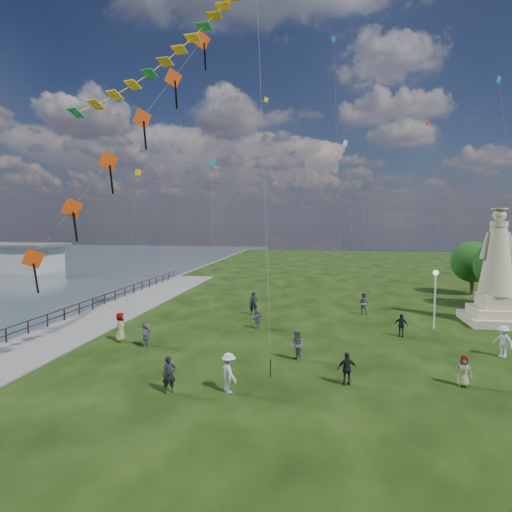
% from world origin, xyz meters
% --- Properties ---
extents(waterfront, '(200.00, 200.00, 1.51)m').
position_xyz_m(waterfront, '(-15.24, 8.99, -0.06)').
color(waterfront, '#304049').
rests_on(waterfront, ground).
extents(statue, '(4.19, 4.19, 8.51)m').
position_xyz_m(statue, '(15.58, 16.45, 3.21)').
color(statue, beige).
rests_on(statue, ground).
extents(lamppost, '(0.39, 0.39, 4.16)m').
position_xyz_m(lamppost, '(10.73, 14.05, 3.00)').
color(lamppost, silver).
rests_on(lamppost, ground).
extents(tree_row, '(5.85, 14.84, 6.06)m').
position_xyz_m(tree_row, '(18.39, 24.13, 3.43)').
color(tree_row, '#382314').
rests_on(tree_row, ground).
extents(person_0, '(0.72, 0.66, 1.65)m').
position_xyz_m(person_0, '(-3.70, 0.46, 0.83)').
color(person_0, black).
rests_on(person_0, ground).
extents(person_1, '(0.87, 0.98, 1.72)m').
position_xyz_m(person_1, '(1.61, 5.67, 0.86)').
color(person_1, '#595960').
rests_on(person_1, ground).
extents(person_2, '(1.20, 1.25, 1.78)m').
position_xyz_m(person_2, '(-1.10, 0.93, 0.89)').
color(person_2, silver).
rests_on(person_2, ground).
extents(person_3, '(0.99, 0.65, 1.55)m').
position_xyz_m(person_3, '(4.13, 2.59, 0.78)').
color(person_3, black).
rests_on(person_3, ground).
extents(person_4, '(0.80, 0.60, 1.46)m').
position_xyz_m(person_4, '(9.42, 3.27, 0.73)').
color(person_4, '#595960').
rests_on(person_4, ground).
extents(person_5, '(0.91, 1.54, 1.55)m').
position_xyz_m(person_5, '(-7.58, 6.90, 0.77)').
color(person_5, '#595960').
rests_on(person_5, ground).
extents(person_6, '(0.72, 0.51, 1.87)m').
position_xyz_m(person_6, '(-2.54, 16.47, 0.93)').
color(person_6, black).
rests_on(person_6, ground).
extents(person_7, '(1.03, 0.85, 1.82)m').
position_xyz_m(person_7, '(6.24, 18.11, 0.91)').
color(person_7, '#595960').
rests_on(person_7, ground).
extents(person_8, '(1.18, 1.28, 1.79)m').
position_xyz_m(person_8, '(12.96, 8.12, 0.89)').
color(person_8, silver).
rests_on(person_8, ground).
extents(person_9, '(1.00, 0.81, 1.51)m').
position_xyz_m(person_9, '(8.08, 11.63, 0.76)').
color(person_9, black).
rests_on(person_9, ground).
extents(person_10, '(0.77, 1.01, 1.85)m').
position_xyz_m(person_10, '(-9.59, 7.65, 0.92)').
color(person_10, '#595960').
rests_on(person_10, ground).
extents(person_11, '(1.02, 1.46, 1.45)m').
position_xyz_m(person_11, '(-1.57, 12.20, 0.73)').
color(person_11, '#595960').
rests_on(person_11, ground).
extents(red_kite_train, '(9.78, 9.35, 18.60)m').
position_xyz_m(red_kite_train, '(-7.66, 4.61, 11.54)').
color(red_kite_train, black).
rests_on(red_kite_train, ground).
extents(small_kites, '(30.38, 17.63, 25.53)m').
position_xyz_m(small_kites, '(3.22, 23.47, 13.41)').
color(small_kites, teal).
rests_on(small_kites, ground).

